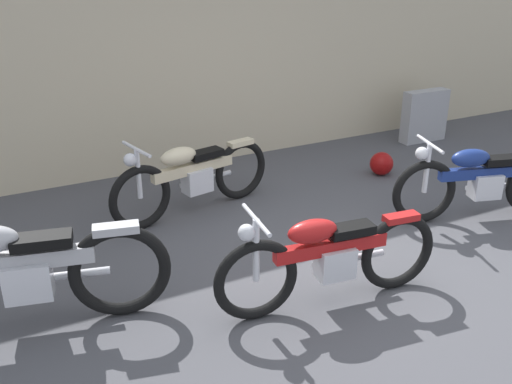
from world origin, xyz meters
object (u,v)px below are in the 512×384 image
(motorcycle_cream, at_px, (192,176))
(motorcycle_silver, at_px, (16,273))
(stone_marker, at_px, (424,116))
(helmet, at_px, (382,164))
(motorcycle_red, at_px, (328,257))
(motorcycle_blue, at_px, (480,181))

(motorcycle_cream, distance_m, motorcycle_silver, 2.35)
(stone_marker, bearing_deg, helmet, -149.78)
(motorcycle_cream, bearing_deg, motorcycle_red, 87.35)
(motorcycle_red, xyz_separation_m, motorcycle_blue, (2.33, 0.61, 0.01))
(stone_marker, height_order, motorcycle_silver, motorcycle_silver)
(stone_marker, relative_size, motorcycle_cream, 0.39)
(motorcycle_cream, distance_m, motorcycle_red, 2.15)
(helmet, height_order, motorcycle_blue, motorcycle_blue)
(stone_marker, distance_m, helmet, 1.69)
(stone_marker, relative_size, motorcycle_red, 0.39)
(helmet, distance_m, motorcycle_blue, 1.51)
(helmet, xyz_separation_m, motorcycle_silver, (-4.48, -1.33, 0.33))
(helmet, distance_m, motorcycle_red, 3.07)
(motorcycle_blue, bearing_deg, motorcycle_cream, -12.92)
(stone_marker, height_order, helmet, stone_marker)
(motorcycle_silver, bearing_deg, helmet, -150.39)
(stone_marker, distance_m, motorcycle_silver, 6.31)
(stone_marker, xyz_separation_m, motorcycle_red, (-3.67, -2.94, 0.04))
(helmet, xyz_separation_m, motorcycle_blue, (0.10, -1.48, 0.28))
(stone_marker, relative_size, motorcycle_silver, 0.35)
(motorcycle_silver, bearing_deg, motorcycle_red, 174.20)
(helmet, height_order, motorcycle_red, motorcycle_red)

